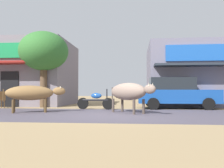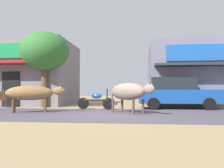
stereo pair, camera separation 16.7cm
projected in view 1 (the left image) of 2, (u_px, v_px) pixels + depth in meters
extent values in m
plane|color=#A0855B|center=(117.00, 114.00, 9.57)|extent=(80.00, 80.00, 0.00)
cube|color=#4E4854|center=(117.00, 114.00, 9.57)|extent=(72.00, 5.57, 0.00)
cube|color=slate|center=(17.00, 74.00, 16.91)|extent=(7.51, 5.10, 4.30)
cube|color=black|center=(9.00, 89.00, 14.22)|extent=(1.10, 0.06, 2.10)
cube|color=slate|center=(212.00, 76.00, 15.58)|extent=(8.22, 5.10, 3.90)
cylinder|color=brown|center=(44.00, 87.00, 13.92)|extent=(0.39, 0.39, 2.35)
ellipsoid|color=#326E2E|center=(44.00, 51.00, 13.98)|extent=(2.83, 2.83, 2.26)
cube|color=#18489A|center=(177.00, 96.00, 12.81)|extent=(4.17, 1.80, 0.70)
cube|color=#1E2328|center=(171.00, 84.00, 12.86)|extent=(2.30, 1.64, 0.64)
cylinder|color=black|center=(199.00, 102.00, 13.55)|extent=(0.60, 0.19, 0.60)
cylinder|color=black|center=(209.00, 104.00, 11.82)|extent=(0.60, 0.19, 0.60)
cylinder|color=black|center=(151.00, 102.00, 13.78)|extent=(0.60, 0.19, 0.60)
cylinder|color=black|center=(153.00, 104.00, 12.05)|extent=(0.60, 0.19, 0.60)
cylinder|color=black|center=(108.00, 104.00, 12.11)|extent=(0.59, 0.15, 0.59)
cylinder|color=black|center=(83.00, 103.00, 12.41)|extent=(0.59, 0.15, 0.59)
cylinder|color=black|center=(95.00, 100.00, 12.26)|extent=(1.35, 0.26, 0.10)
ellipsoid|color=#1E4C99|center=(96.00, 96.00, 12.26)|extent=(0.59, 0.31, 0.28)
cylinder|color=black|center=(107.00, 95.00, 12.14)|extent=(0.06, 0.06, 0.60)
ellipsoid|color=olive|center=(30.00, 93.00, 10.46)|extent=(2.12, 1.46, 0.65)
ellipsoid|color=olive|center=(59.00, 91.00, 10.85)|extent=(0.63, 0.48, 0.36)
cone|color=beige|center=(60.00, 87.00, 10.96)|extent=(0.06, 0.06, 0.12)
cone|color=beige|center=(61.00, 87.00, 10.77)|extent=(0.06, 0.06, 0.12)
cylinder|color=brown|center=(45.00, 105.00, 10.88)|extent=(0.11, 0.11, 0.57)
cylinder|color=brown|center=(45.00, 106.00, 10.40)|extent=(0.11, 0.11, 0.57)
cylinder|color=brown|center=(14.00, 106.00, 10.48)|extent=(0.11, 0.11, 0.57)
cylinder|color=brown|center=(13.00, 106.00, 10.00)|extent=(0.11, 0.11, 0.57)
cylinder|color=brown|center=(3.00, 95.00, 10.13)|extent=(0.05, 0.05, 0.52)
ellipsoid|color=gray|center=(128.00, 92.00, 10.20)|extent=(1.97, 2.10, 0.74)
ellipsoid|color=gray|center=(150.00, 89.00, 9.13)|extent=(0.58, 0.61, 0.36)
cone|color=beige|center=(153.00, 84.00, 9.15)|extent=(0.06, 0.06, 0.12)
cone|color=beige|center=(149.00, 84.00, 9.04)|extent=(0.06, 0.06, 0.12)
cylinder|color=#4E423A|center=(144.00, 107.00, 9.76)|extent=(0.11, 0.11, 0.60)
cylinder|color=#4E423A|center=(134.00, 107.00, 9.47)|extent=(0.11, 0.11, 0.60)
cylinder|color=#4E423A|center=(122.00, 105.00, 10.90)|extent=(0.11, 0.11, 0.60)
cylinder|color=#4E423A|center=(113.00, 105.00, 10.60)|extent=(0.11, 0.11, 0.60)
cylinder|color=#4E423A|center=(112.00, 94.00, 11.11)|extent=(0.05, 0.05, 0.59)
cube|color=brown|center=(0.00, 100.00, 13.23)|extent=(0.62, 0.62, 0.05)
cube|color=brown|center=(1.00, 95.00, 13.11)|extent=(0.29, 0.38, 0.44)
cylinder|color=brown|center=(2.00, 104.00, 13.48)|extent=(0.04, 0.04, 0.43)
cylinder|color=brown|center=(4.00, 104.00, 13.24)|extent=(0.04, 0.04, 0.43)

